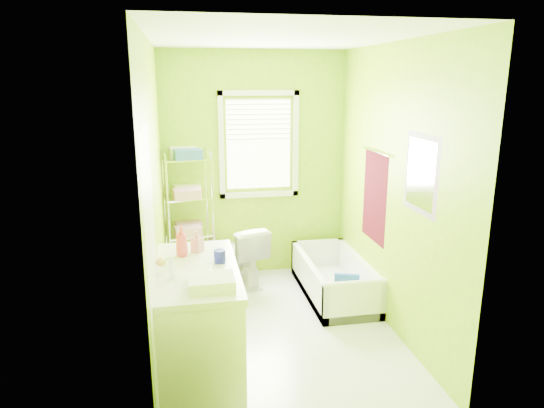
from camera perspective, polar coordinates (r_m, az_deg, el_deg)
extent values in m
plane|color=silver|center=(4.70, 0.77, -14.48)|extent=(2.90, 2.90, 0.00)
cube|color=#7EAA08|center=(5.63, -2.08, 4.47)|extent=(2.10, 0.04, 2.60)
cube|color=#7EAA08|center=(2.88, 6.53, -5.47)|extent=(2.10, 0.04, 2.60)
cube|color=#7EAA08|center=(4.16, -13.50, 0.47)|extent=(0.04, 2.90, 2.60)
cube|color=#7EAA08|center=(4.55, 13.92, 1.64)|extent=(0.04, 2.90, 2.60)
cube|color=white|center=(4.13, 0.90, 18.96)|extent=(2.10, 2.90, 0.04)
cube|color=white|center=(5.59, -1.58, 7.00)|extent=(0.74, 0.01, 1.01)
cube|color=white|center=(5.67, -1.50, 1.15)|extent=(0.92, 0.05, 0.06)
cube|color=white|center=(5.52, -1.58, 12.94)|extent=(0.92, 0.05, 0.06)
cube|color=white|center=(5.52, -5.99, 6.83)|extent=(0.06, 0.05, 1.22)
cube|color=white|center=(5.65, 2.80, 7.07)|extent=(0.06, 0.05, 1.22)
cube|color=white|center=(5.53, -1.55, 9.94)|extent=(0.72, 0.02, 0.50)
cube|color=white|center=(3.30, -13.77, -8.75)|extent=(0.02, 0.80, 2.00)
sphere|color=gold|center=(3.60, -12.91, -6.67)|extent=(0.07, 0.07, 0.07)
cube|color=#430711|center=(4.89, 11.98, 0.82)|extent=(0.02, 0.58, 0.90)
cylinder|color=silver|center=(4.80, 12.10, 6.04)|extent=(0.02, 0.62, 0.02)
cube|color=#CC5972|center=(4.01, 17.17, 3.38)|extent=(0.02, 0.54, 0.64)
cube|color=white|center=(4.01, 17.07, 3.37)|extent=(0.01, 0.44, 0.54)
cube|color=white|center=(5.40, 7.22, -10.07)|extent=(0.63, 1.35, 0.09)
cube|color=white|center=(5.26, 4.29, -8.79)|extent=(0.06, 1.35, 0.41)
cube|color=white|center=(5.42, 10.16, -8.25)|extent=(0.06, 1.35, 0.41)
cube|color=white|center=(4.78, 9.65, -11.46)|extent=(0.63, 0.06, 0.41)
cube|color=white|center=(5.91, 5.38, -6.15)|extent=(0.63, 0.06, 0.41)
cylinder|color=white|center=(4.70, 9.76, -9.23)|extent=(0.63, 0.06, 0.06)
cylinder|color=blue|center=(5.00, 8.75, -11.24)|extent=(0.36, 0.36, 0.06)
cylinder|color=#F5FC1A|center=(4.98, 8.77, -10.63)|extent=(0.34, 0.34, 0.05)
cube|color=blue|center=(5.08, 8.77, -9.38)|extent=(0.25, 0.12, 0.23)
imported|color=white|center=(5.53, -3.49, -5.92)|extent=(0.59, 0.78, 0.70)
cube|color=white|center=(3.89, -8.65, -14.01)|extent=(0.59, 1.19, 0.86)
cube|color=silver|center=(3.70, -8.92, -7.78)|extent=(0.62, 1.22, 0.05)
ellipsoid|color=white|center=(3.55, -8.51, -8.82)|extent=(0.41, 0.53, 0.14)
cylinder|color=silver|center=(3.51, -11.73, -7.46)|extent=(0.03, 0.03, 0.16)
cylinder|color=silver|center=(3.49, -11.79, -6.39)|extent=(0.12, 0.02, 0.02)
imported|color=#E34254|center=(3.90, -10.61, -4.32)|extent=(0.12, 0.12, 0.25)
imported|color=#CB8399|center=(3.99, -8.79, -4.32)|extent=(0.12, 0.12, 0.18)
cylinder|color=#161994|center=(3.75, -6.17, -6.14)|extent=(0.09, 0.09, 0.10)
cube|color=white|center=(3.32, -7.14, -9.15)|extent=(0.31, 0.24, 0.08)
cylinder|color=silver|center=(5.34, -12.01, -2.28)|extent=(0.02, 0.02, 1.53)
cylinder|color=silver|center=(5.62, -12.48, -1.46)|extent=(0.02, 0.02, 1.53)
cylinder|color=silver|center=(5.43, -6.93, -1.79)|extent=(0.02, 0.02, 1.53)
cylinder|color=silver|center=(5.70, -7.64, -1.01)|extent=(0.02, 0.02, 1.53)
cube|color=silver|center=(5.72, -9.49, -7.63)|extent=(0.55, 0.40, 0.02)
cube|color=silver|center=(5.57, -9.67, -3.52)|extent=(0.55, 0.40, 0.02)
cube|color=silver|center=(5.46, -9.86, 0.79)|extent=(0.55, 0.40, 0.02)
cube|color=silver|center=(5.37, -10.06, 5.27)|extent=(0.55, 0.40, 0.02)
cube|color=#2F62AB|center=(5.27, -9.88, 5.78)|extent=(0.32, 0.24, 0.11)
cube|color=white|center=(5.47, -10.43, 6.07)|extent=(0.32, 0.24, 0.11)
cube|color=#C788A0|center=(5.35, -9.97, 1.18)|extent=(0.32, 0.24, 0.11)
cube|color=#FAFB99|center=(5.56, -9.97, 1.69)|extent=(0.32, 0.24, 0.11)
cube|color=#C788A0|center=(5.48, -9.84, -3.17)|extent=(0.32, 0.24, 0.11)
cube|color=#C788A0|center=(5.67, -9.82, -2.55)|extent=(0.32, 0.24, 0.11)
cube|color=#C788A0|center=(5.71, -7.05, -5.75)|extent=(0.07, 0.27, 0.48)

